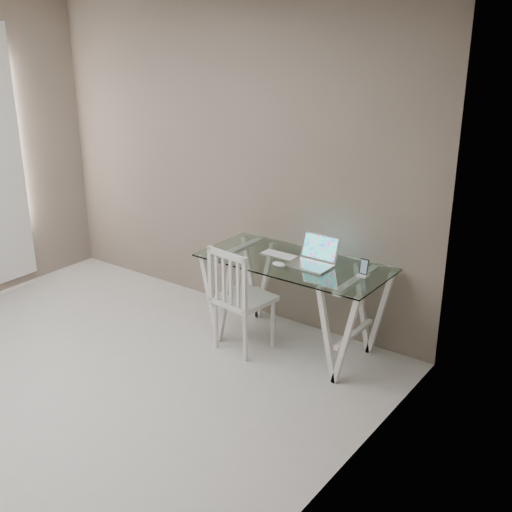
% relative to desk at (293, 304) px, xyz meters
% --- Properties ---
extents(desk, '(1.50, 0.70, 0.75)m').
position_rel_desk_xyz_m(desk, '(0.00, 0.00, 0.00)').
color(desk, silver).
rests_on(desk, ground).
extents(chair, '(0.45, 0.45, 0.88)m').
position_rel_desk_xyz_m(chair, '(-0.32, -0.31, 0.10)').
color(chair, silver).
rests_on(chair, ground).
extents(laptop, '(0.32, 0.29, 0.22)m').
position_rel_desk_xyz_m(laptop, '(0.16, 0.04, 0.41)').
color(laptop, silver).
rests_on(laptop, desk).
extents(keyboard, '(0.31, 0.13, 0.01)m').
position_rel_desk_xyz_m(keyboard, '(-0.17, 0.04, 0.37)').
color(keyboard, silver).
rests_on(keyboard, desk).
extents(mouse, '(0.11, 0.07, 0.04)m').
position_rel_desk_xyz_m(mouse, '(-0.04, -0.16, 0.38)').
color(mouse, silver).
rests_on(mouse, desk).
extents(phone_dock, '(0.07, 0.07, 0.13)m').
position_rel_desk_xyz_m(phone_dock, '(0.58, 0.05, 0.40)').
color(phone_dock, white).
rests_on(phone_dock, desk).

